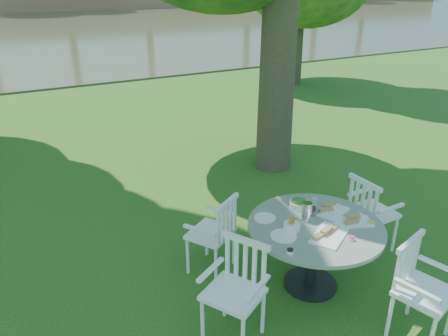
{
  "coord_description": "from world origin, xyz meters",
  "views": [
    {
      "loc": [
        -2.27,
        -4.15,
        3.04
      ],
      "look_at": [
        0.0,
        0.2,
        0.85
      ],
      "focal_mm": 35.0,
      "sensor_mm": 36.0,
      "label": 1
    }
  ],
  "objects": [
    {
      "name": "table",
      "position": [
        0.28,
        -1.26,
        0.6
      ],
      "size": [
        1.36,
        1.36,
        0.75
      ],
      "color": "black",
      "rests_on": "ground"
    },
    {
      "name": "chair_nw",
      "position": [
        -0.48,
        -0.58,
        0.53
      ],
      "size": [
        0.62,
        0.61,
        0.9
      ],
      "rotation": [
        0.0,
        0.0,
        -2.56
      ],
      "color": "white",
      "rests_on": "ground"
    },
    {
      "name": "river",
      "position": [
        0.0,
        23.0,
        0.0
      ],
      "size": [
        100.0,
        28.0,
        0.12
      ],
      "primitive_type": "cube",
      "color": "#3A3D24",
      "rests_on": "ground"
    },
    {
      "name": "tableware",
      "position": [
        0.27,
        -1.18,
        0.79
      ],
      "size": [
        1.12,
        0.92,
        0.2
      ],
      "color": "white",
      "rests_on": "table"
    },
    {
      "name": "chair_ne",
      "position": [
        1.26,
        -1.01,
        0.55
      ],
      "size": [
        0.46,
        0.49,
        0.93
      ],
      "rotation": [
        0.0,
        0.0,
        -4.68
      ],
      "color": "white",
      "rests_on": "ground"
    },
    {
      "name": "chair_se",
      "position": [
        0.68,
        -2.18,
        0.55
      ],
      "size": [
        0.58,
        0.56,
        0.94
      ],
      "rotation": [
        0.0,
        0.0,
        0.28
      ],
      "color": "white",
      "rests_on": "ground"
    },
    {
      "name": "chair_sw",
      "position": [
        -0.72,
        -1.46,
        0.55
      ],
      "size": [
        0.62,
        0.63,
        0.94
      ],
      "rotation": [
        0.0,
        0.0,
        -1.04
      ],
      "color": "white",
      "rests_on": "ground"
    },
    {
      "name": "ground",
      "position": [
        0.0,
        0.0,
        0.0
      ],
      "size": [
        140.0,
        140.0,
        0.0
      ],
      "primitive_type": "plane",
      "color": "#173F0D",
      "rests_on": "ground"
    }
  ]
}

